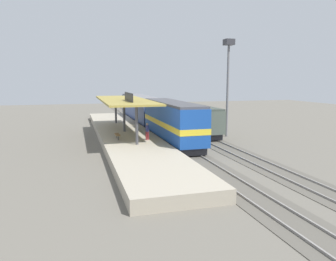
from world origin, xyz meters
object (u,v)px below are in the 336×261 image
at_px(passenger_carriage_single, 140,109).
at_px(light_mast, 228,67).
at_px(freight_car, 195,119).
at_px(locomotive, 172,122).
at_px(person_waiting, 147,130).
at_px(platform_bench, 117,135).

xyz_separation_m(passenger_carriage_single, light_mast, (7.80, -15.43, 6.08)).
height_order(passenger_carriage_single, freight_car, passenger_carriage_single).
xyz_separation_m(passenger_carriage_single, freight_car, (4.60, -12.90, -0.34)).
bearing_deg(light_mast, locomotive, -161.76).
distance_m(locomotive, freight_car, 6.88).
bearing_deg(person_waiting, platform_bench, 154.93).
distance_m(freight_car, person_waiting, 10.30).
bearing_deg(light_mast, freight_car, 141.64).
bearing_deg(person_waiting, freight_car, 41.24).
height_order(locomotive, passenger_carriage_single, locomotive).
distance_m(freight_car, light_mast, 7.61).
xyz_separation_m(freight_car, person_waiting, (-7.74, -6.79, -0.12)).
height_order(platform_bench, light_mast, light_mast).
bearing_deg(light_mast, person_waiting, -158.76).
bearing_deg(freight_car, platform_bench, -152.79).
height_order(platform_bench, freight_car, freight_car).
distance_m(platform_bench, light_mast, 15.77).
bearing_deg(locomotive, platform_bench, -176.68).
xyz_separation_m(freight_car, light_mast, (3.20, -2.53, 6.43)).
relative_size(platform_bench, locomotive, 0.12).
height_order(passenger_carriage_single, light_mast, light_mast).
bearing_deg(freight_car, person_waiting, -138.76).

